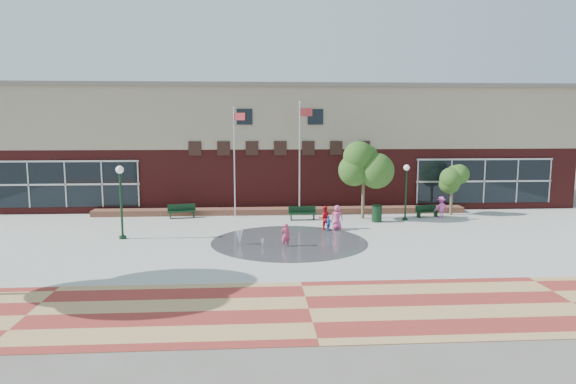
{
  "coord_description": "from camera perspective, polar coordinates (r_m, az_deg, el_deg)",
  "views": [
    {
      "loc": [
        -1.82,
        -23.95,
        6.42
      ],
      "look_at": [
        0.0,
        4.0,
        2.6
      ],
      "focal_mm": 32.0,
      "sensor_mm": 36.0,
      "label": 1
    }
  ],
  "objects": [
    {
      "name": "child_blue",
      "position": [
        30.44,
        4.54,
        -3.52
      ],
      "size": [
        0.57,
        0.55,
        0.95
      ],
      "primitive_type": "imported",
      "rotation": [
        0.0,
        0.0,
        2.4
      ],
      "color": "#3960BC",
      "rests_on": "ground"
    },
    {
      "name": "splash_pad",
      "position": [
        27.77,
        0.14,
        -5.6
      ],
      "size": [
        8.4,
        8.4,
        0.01
      ],
      "primitive_type": "cylinder",
      "color": "#383A3D",
      "rests_on": "ground"
    },
    {
      "name": "bench_right",
      "position": [
        36.14,
        15.2,
        -2.31
      ],
      "size": [
        1.69,
        0.87,
        0.82
      ],
      "rotation": [
        0.0,
        0.0,
        0.27
      ],
      "color": "black",
      "rests_on": "ground"
    },
    {
      "name": "flagpole_right",
      "position": [
        35.16,
        1.37,
        4.41
      ],
      "size": [
        0.95,
        0.24,
        7.81
      ],
      "rotation": [
        0.0,
        0.0,
        0.17
      ],
      "color": "silver",
      "rests_on": "ground"
    },
    {
      "name": "ground",
      "position": [
        24.86,
        0.61,
        -7.2
      ],
      "size": [
        120.0,
        120.0,
        0.0
      ],
      "primitive_type": "plane",
      "color": "#666056",
      "rests_on": "ground"
    },
    {
      "name": "bench_mid",
      "position": [
        33.85,
        1.61,
        -2.66
      ],
      "size": [
        1.83,
        0.57,
        0.91
      ],
      "rotation": [
        0.0,
        0.0,
        0.04
      ],
      "color": "black",
      "rests_on": "ground"
    },
    {
      "name": "lamp_left",
      "position": [
        29.52,
        -18.08,
        -0.19
      ],
      "size": [
        0.43,
        0.43,
        4.07
      ],
      "color": "black",
      "rests_on": "ground"
    },
    {
      "name": "adult_pink",
      "position": [
        31.05,
        5.48,
        -2.82
      ],
      "size": [
        0.82,
        0.64,
        1.48
      ],
      "primitive_type": "imported",
      "rotation": [
        0.0,
        0.0,
        2.88
      ],
      "color": "#D54682",
      "rests_on": "ground"
    },
    {
      "name": "flagpole_left",
      "position": [
        34.87,
        -5.92,
        3.98
      ],
      "size": [
        0.83,
        0.35,
        7.44
      ],
      "rotation": [
        0.0,
        0.0,
        -0.34
      ],
      "color": "silver",
      "rests_on": "ground"
    },
    {
      "name": "child_splash",
      "position": [
        26.61,
        -0.28,
        -4.81
      ],
      "size": [
        0.49,
        0.35,
        1.25
      ],
      "primitive_type": "imported",
      "rotation": [
        0.0,
        0.0,
        3.27
      ],
      "color": "#CF395E",
      "rests_on": "ground"
    },
    {
      "name": "water_jet_a",
      "position": [
        27.27,
        -5.39,
        -5.89
      ],
      "size": [
        0.37,
        0.37,
        0.72
      ],
      "primitive_type": "cone",
      "rotation": [
        3.14,
        0.0,
        0.0
      ],
      "color": "white",
      "rests_on": "ground"
    },
    {
      "name": "water_jet_b",
      "position": [
        26.76,
        -2.85,
        -6.13
      ],
      "size": [
        0.17,
        0.17,
        0.39
      ],
      "primitive_type": "cone",
      "rotation": [
        3.14,
        0.0,
        0.0
      ],
      "color": "white",
      "rests_on": "ground"
    },
    {
      "name": "person_bench",
      "position": [
        36.06,
        16.65,
        -1.65
      ],
      "size": [
        1.0,
        0.65,
        1.45
      ],
      "primitive_type": "imported",
      "rotation": [
        0.0,
        0.0,
        3.27
      ],
      "color": "#E94DBF",
      "rests_on": "ground"
    },
    {
      "name": "paver_band",
      "position": [
        18.22,
        2.31,
        -12.87
      ],
      "size": [
        46.0,
        6.0,
        0.01
      ],
      "primitive_type": "cube",
      "color": "maroon",
      "rests_on": "ground"
    },
    {
      "name": "lamp_right",
      "position": [
        34.35,
        12.98,
        0.66
      ],
      "size": [
        0.39,
        0.39,
        3.69
      ],
      "color": "black",
      "rests_on": "ground"
    },
    {
      "name": "flower_bed",
      "position": [
        36.17,
        -0.79,
        -2.46
      ],
      "size": [
        26.0,
        1.2,
        0.4
      ],
      "primitive_type": "cube",
      "color": "#A22239",
      "rests_on": "ground"
    },
    {
      "name": "adult_red",
      "position": [
        30.65,
        4.06,
        -2.93
      ],
      "size": [
        0.78,
        0.65,
        1.49
      ],
      "primitive_type": "imported",
      "rotation": [
        0.0,
        0.0,
        3.26
      ],
      "color": "red",
      "rests_on": "ground"
    },
    {
      "name": "bench_left",
      "position": [
        35.28,
        -11.7,
        -2.38
      ],
      "size": [
        1.94,
        0.94,
        0.94
      ],
      "rotation": [
        0.0,
        0.0,
        0.24
      ],
      "color": "black",
      "rests_on": "ground"
    },
    {
      "name": "tree_small_right",
      "position": [
        37.19,
        17.79,
        1.51
      ],
      "size": [
        2.09,
        2.09,
        3.57
      ],
      "color": "brown",
      "rests_on": "ground"
    },
    {
      "name": "plaza_concrete",
      "position": [
        28.74,
        0.0,
        -5.14
      ],
      "size": [
        46.0,
        18.0,
        0.01
      ],
      "primitive_type": "cube",
      "color": "#A8A8A0",
      "rests_on": "ground"
    },
    {
      "name": "library_building",
      "position": [
        41.51,
        -1.22,
        5.31
      ],
      "size": [
        44.4,
        10.4,
        9.2
      ],
      "color": "#581A19",
      "rests_on": "ground"
    },
    {
      "name": "tree_mid",
      "position": [
        34.31,
        8.41,
        3.22
      ],
      "size": [
        3.05,
        3.05,
        5.15
      ],
      "color": "brown",
      "rests_on": "ground"
    },
    {
      "name": "trash_can",
      "position": [
        33.66,
        9.84,
        -2.36
      ],
      "size": [
        0.68,
        0.68,
        1.12
      ],
      "color": "black",
      "rests_on": "ground"
    }
  ]
}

